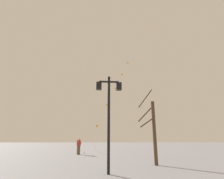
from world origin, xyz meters
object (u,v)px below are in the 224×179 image
object	(u,v)px
kite_train	(115,90)
kite_flyer	(79,146)
bare_tree	(153,130)
twin_lantern_lamp_post	(109,104)

from	to	relation	value
kite_train	kite_flyer	bearing A→B (deg)	-124.87
kite_flyer	bare_tree	xyz separation A→B (m)	(5.70, -8.73, 1.31)
kite_train	kite_flyer	size ratio (longest dim) A/B	10.25
kite_train	kite_flyer	distance (m)	11.70
kite_train	twin_lantern_lamp_post	bearing A→B (deg)	-96.63
kite_flyer	bare_tree	distance (m)	10.51
twin_lantern_lamp_post	kite_flyer	distance (m)	12.03
twin_lantern_lamp_post	kite_train	distance (m)	19.24
twin_lantern_lamp_post	kite_train	world-z (taller)	kite_train
twin_lantern_lamp_post	kite_train	size ratio (longest dim) A/B	0.28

